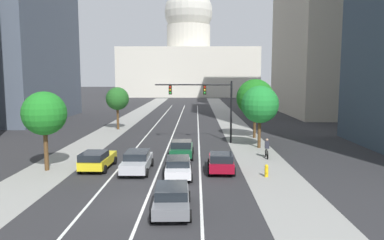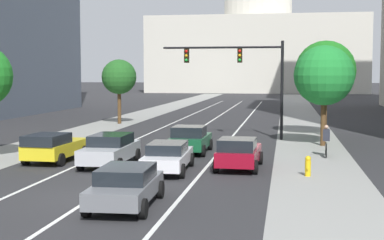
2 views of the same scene
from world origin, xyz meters
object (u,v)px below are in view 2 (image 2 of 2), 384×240
at_px(car_green, 190,139).
at_px(traffic_signal_mast, 243,68).
at_px(car_white, 168,156).
at_px(car_crimson, 239,153).
at_px(street_tree_far_right, 324,76).
at_px(cyclist, 326,141).
at_px(car_yellow, 54,146).
at_px(street_tree_mid_right, 326,71).
at_px(fire_hydrant, 308,166).
at_px(street_tree_mid_left, 119,77).
at_px(car_silver, 110,149).
at_px(capitol_building, 258,35).
at_px(car_gray, 126,185).

height_order(car_green, traffic_signal_mast, traffic_signal_mast).
height_order(car_white, traffic_signal_mast, traffic_signal_mast).
xyz_separation_m(car_crimson, street_tree_far_right, (4.44, 9.35, 3.56)).
distance_m(traffic_signal_mast, cyclist, 9.78).
bearing_deg(cyclist, traffic_signal_mast, 36.83).
height_order(car_yellow, street_tree_mid_right, street_tree_mid_right).
bearing_deg(car_green, fire_hydrant, -134.20).
distance_m(street_tree_mid_right, street_tree_mid_left, 18.54).
xyz_separation_m(traffic_signal_mast, cyclist, (5.04, -7.37, -3.99)).
bearing_deg(fire_hydrant, car_silver, 171.37).
distance_m(street_tree_mid_left, street_tree_far_right, 21.01).
height_order(car_green, fire_hydrant, car_green).
distance_m(car_yellow, car_crimson, 9.45).
height_order(car_silver, street_tree_mid_right, street_tree_mid_right).
bearing_deg(car_silver, car_crimson, -90.87).
bearing_deg(car_crimson, fire_hydrant, -111.29).
height_order(car_green, street_tree_mid_left, street_tree_mid_left).
height_order(car_yellow, car_white, car_yellow).
relative_size(car_yellow, traffic_signal_mast, 0.53).
height_order(car_silver, street_tree_mid_left, street_tree_mid_left).
xyz_separation_m(capitol_building, car_yellow, (-4.72, -110.05, -12.67)).
xyz_separation_m(car_silver, street_tree_mid_left, (-6.12, 21.82, 3.34)).
bearing_deg(street_tree_mid_right, traffic_signal_mast, -150.24).
bearing_deg(street_tree_far_right, street_tree_mid_right, 85.40).
height_order(car_green, street_tree_far_right, street_tree_far_right).
distance_m(capitol_building, car_silver, 111.29).
height_order(capitol_building, traffic_signal_mast, capitol_building).
distance_m(car_silver, street_tree_mid_right, 19.29).
distance_m(capitol_building, fire_hydrant, 113.01).
height_order(car_white, car_green, car_green).
xyz_separation_m(traffic_signal_mast, street_tree_mid_left, (-11.69, 9.81, -0.71)).
xyz_separation_m(car_crimson, car_green, (-3.14, 4.82, 0.01)).
height_order(car_crimson, fire_hydrant, car_crimson).
height_order(car_crimson, cyclist, cyclist).
height_order(traffic_signal_mast, street_tree_mid_right, street_tree_mid_right).
relative_size(car_gray, cyclist, 2.54).
bearing_deg(street_tree_mid_left, car_yellow, -82.07).
distance_m(fire_hydrant, street_tree_far_right, 11.45).
bearing_deg(car_crimson, car_white, 113.31).
xyz_separation_m(fire_hydrant, street_tree_far_right, (1.31, 10.70, 3.88)).
distance_m(capitol_building, car_crimson, 111.46).
bearing_deg(street_tree_mid_left, car_gray, -72.82).
bearing_deg(fire_hydrant, street_tree_mid_right, 83.88).
bearing_deg(car_white, car_crimson, -71.05).
bearing_deg(street_tree_mid_right, car_white, -115.98).
distance_m(car_green, fire_hydrant, 8.81).
bearing_deg(traffic_signal_mast, car_yellow, -127.15).
xyz_separation_m(car_silver, street_tree_mid_right, (11.20, 15.23, 3.85)).
bearing_deg(street_tree_mid_left, car_white, -68.16).
bearing_deg(car_yellow, car_crimson, -91.52).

